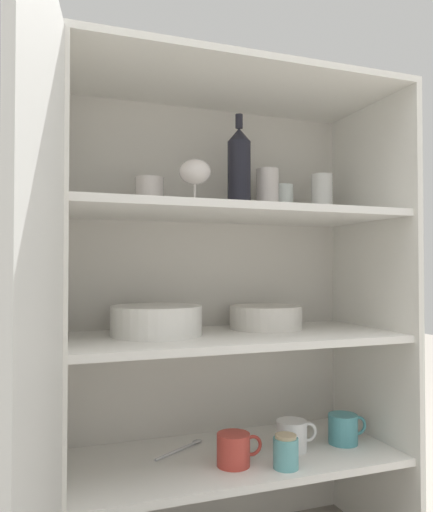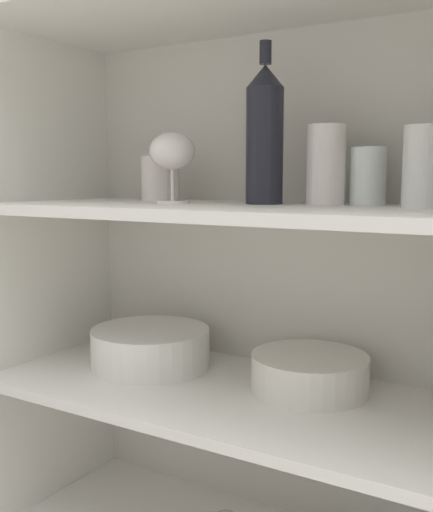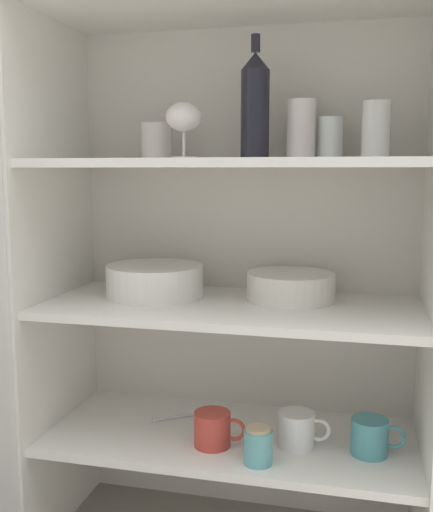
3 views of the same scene
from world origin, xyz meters
The scene contains 21 objects.
cupboard_back_panel centered at (0.00, 0.41, 0.66)m, with size 0.94×0.02×1.32m, color silver.
cupboard_side_left centered at (-0.46, 0.20, 0.66)m, with size 0.02×0.43×1.32m, color white.
cupboard_side_right centered at (0.46, 0.20, 0.66)m, with size 0.02×0.43×1.32m, color white.
cupboard_top_panel centered at (0.00, 0.20, 1.33)m, with size 0.94×0.43×0.02m, color white.
shelf_board_lower centered at (0.00, 0.20, 0.29)m, with size 0.91×0.40×0.02m, color white.
shelf_board_middle centered at (0.00, 0.20, 0.62)m, with size 0.91×0.40×0.02m, color white.
shelf_board_upper centered at (0.00, 0.20, 0.97)m, with size 0.91×0.40×0.02m, color white.
cupboard_door centered at (-0.51, -0.25, 0.66)m, with size 0.09×0.47×1.32m.
tumbler_glass_0 centered at (0.33, 0.26, 1.04)m, with size 0.07×0.07×0.13m.
tumbler_glass_1 centered at (0.15, 0.29, 1.05)m, with size 0.07×0.07×0.14m.
tumbler_glass_2 centered at (-0.22, 0.29, 1.02)m, with size 0.08×0.08×0.09m.
tumbler_glass_3 centered at (0.22, 0.32, 1.03)m, with size 0.07×0.07×0.10m.
wine_glass_0 centered at (-0.11, 0.19, 1.07)m, with size 0.09×0.09×0.13m.
wine_bottle centered at (0.05, 0.26, 1.11)m, with size 0.07×0.07×0.29m.
plate_stack_white centered at (-0.21, 0.24, 0.67)m, with size 0.25×0.25×0.08m.
mixing_bowl_large centered at (0.14, 0.27, 0.67)m, with size 0.22×0.22×0.07m.
coffee_mug_primary centered at (0.34, 0.17, 0.34)m, with size 0.12×0.09×0.08m.
coffee_mug_extra_1 centered at (-0.03, 0.12, 0.34)m, with size 0.13×0.09×0.08m.
coffee_mug_extra_2 centered at (0.17, 0.17, 0.34)m, with size 0.12×0.09×0.08m.
storage_jar centered at (0.09, 0.06, 0.34)m, with size 0.07×0.07×0.09m.
serving_spoon centered at (-0.12, 0.28, 0.30)m, with size 0.17×0.12×0.01m.
Camera 1 is at (-0.51, -1.10, 0.82)m, focal length 35.00 mm.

